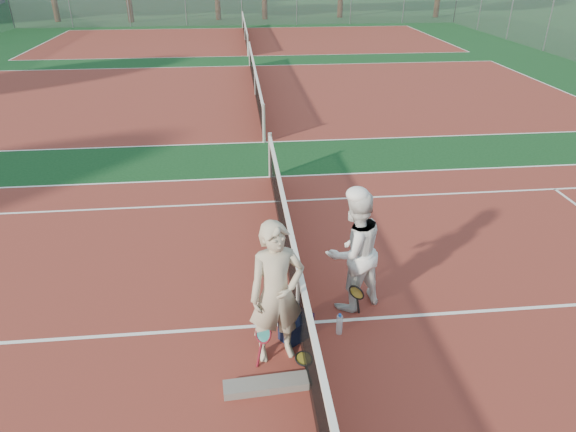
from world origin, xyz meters
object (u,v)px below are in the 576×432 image
Objects in this scene: racket_red at (264,343)px; water_bottle at (339,325)px; player_a at (277,293)px; racket_black_held at (356,302)px; player_b at (354,251)px; sports_bag_purple at (300,321)px; net_main at (298,295)px; racket_spare at (304,359)px; sports_bag_navy at (295,329)px.

racket_red is 1.18m from water_bottle.
racket_black_held is at bearing 15.97° from player_a.
player_b is 5.45× the size of sports_bag_purple.
racket_black_held is at bearing 3.21° from net_main.
racket_red is 1.91× the size of water_bottle.
racket_spare is 1.51× the size of sports_bag_navy.
racket_red is at bearing -22.10° from racket_black_held.
racket_spare is 0.64m from sports_bag_purple.
net_main reaches higher than racket_spare.
sports_bag_navy reaches higher than racket_spare.
racket_red is at bearing -127.90° from net_main.
net_main is 0.88m from racket_black_held.
player_b is 1.28m from sports_bag_purple.
player_b is 0.74m from racket_black_held.
water_bottle reaches higher than racket_spare.
water_bottle is at bearing -54.29° from racket_spare.
player_b is 3.25× the size of racket_black_held.
racket_red is at bearing -133.61° from sports_bag_purple.
player_a is 1.54m from racket_black_held.
net_main is 0.84m from player_a.
racket_black_held is 1.67× the size of sports_bag_purple.
net_main is at bearing 75.90° from sports_bag_navy.
player_b is 1.08m from water_bottle.
net_main is 0.90m from racket_red.
net_main is 1.04m from player_b.
player_a is at bearing -21.81° from racket_black_held.
player_a reaches higher than sports_bag_navy.
water_bottle is (0.56, -0.27, -0.36)m from net_main.
racket_black_held is at bearing 64.91° from player_b.
water_bottle is at bearing 40.98° from player_b.
sports_bag_purple is (-0.85, -0.51, -0.81)m from player_b.
racket_spare is (0.34, -0.15, -0.98)m from player_a.
player_a is 1.05× the size of player_b.
player_b is at bearing -14.67° from racket_red.
player_b is 3.16× the size of racket_spare.
racket_black_held reaches higher than racket_spare.
water_bottle is (1.09, 0.42, -0.14)m from racket_red.
net_main reaches higher than water_bottle.
racket_black_held is (-0.00, -0.34, -0.66)m from player_b.
racket_red is 1.65× the size of sports_bag_purple.
player_a is 5.72× the size of sports_bag_purple.
racket_spare is at bearing -90.57° from net_main.
player_b is 4.77× the size of sports_bag_navy.
player_a is 1.05m from racket_spare.
player_a is at bearing 14.77° from player_b.
racket_red is 0.60m from racket_spare.
racket_red reaches higher than sports_bag_navy.
player_a reaches higher than water_bottle.
sports_bag_purple is at bearing -84.85° from net_main.
player_a is at bearing 62.80° from racket_spare.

